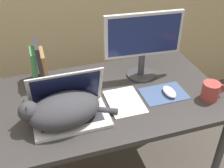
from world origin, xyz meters
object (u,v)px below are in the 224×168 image
computer_mouse (169,92)px  notepad (125,102)px  cat (62,110)px  mug (211,91)px  external_monitor (143,41)px  book_row (39,65)px  laptop (70,109)px

computer_mouse → notepad: (-0.25, 0.01, -0.01)m
cat → computer_mouse: (0.58, 0.05, -0.06)m
mug → notepad: bearing=166.8°
external_monitor → mug: size_ratio=3.33×
external_monitor → book_row: 0.59m
cat → notepad: size_ratio=1.95×
computer_mouse → laptop: bearing=-178.4°
external_monitor → book_row: bearing=168.2°
cat → book_row: bearing=99.3°
computer_mouse → mug: mug is taller
cat → mug: cat is taller
laptop → book_row: 0.37m
computer_mouse → mug: bearing=-27.0°
notepad → mug: 0.45m
notepad → cat: bearing=-170.0°
cat → external_monitor: external_monitor is taller
external_monitor → notepad: (-0.18, -0.21, -0.22)m
computer_mouse → mug: 0.21m
laptop → mug: (0.73, -0.08, 0.00)m
computer_mouse → book_row: size_ratio=0.45×
cat → external_monitor: bearing=28.2°
cat → external_monitor: (0.50, 0.27, 0.15)m
laptop → mug: size_ratio=2.73×
external_monitor → computer_mouse: 0.31m
book_row → mug: (0.83, -0.43, -0.06)m
computer_mouse → notepad: 0.25m
mug → book_row: bearing=152.3°
cat → mug: size_ratio=3.53×
external_monitor → notepad: external_monitor is taller
computer_mouse → notepad: computer_mouse is taller
laptop → external_monitor: 0.55m
computer_mouse → mug: size_ratio=0.83×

